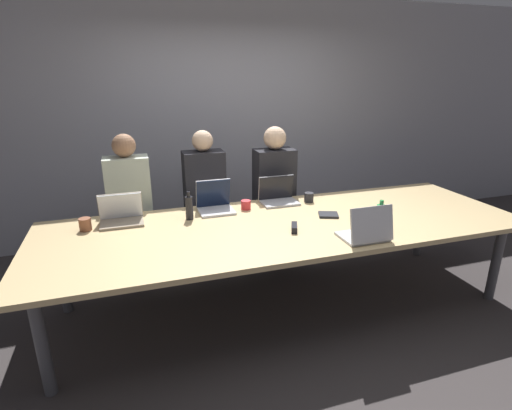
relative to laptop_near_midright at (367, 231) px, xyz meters
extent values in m
plane|color=#383333|center=(-0.43, 0.51, -0.85)|extent=(24.00, 24.00, 0.00)
cube|color=#9999A3|center=(-0.43, 2.41, 0.55)|extent=(12.00, 0.06, 2.80)
cube|color=#D6B77F|center=(-0.43, 0.51, -0.10)|extent=(3.98, 1.33, 0.04)
cylinder|color=#4C4C51|center=(-2.24, 0.03, -0.49)|extent=(0.08, 0.08, 0.73)
cylinder|color=#4C4C51|center=(1.38, 0.03, -0.49)|extent=(0.08, 0.08, 0.73)
cylinder|color=#4C4C51|center=(-2.24, 1.00, -0.49)|extent=(0.08, 0.08, 0.73)
cylinder|color=#4C4C51|center=(1.38, 1.00, -0.49)|extent=(0.08, 0.08, 0.73)
cube|color=silver|center=(0.00, 0.05, -0.07)|extent=(0.34, 0.26, 0.02)
cube|color=silver|center=(0.00, -0.06, 0.07)|extent=(0.34, 0.07, 0.26)
cube|color=#0F1933|center=(0.00, -0.05, 0.07)|extent=(0.34, 0.07, 0.25)
cylinder|color=green|center=(0.25, 0.20, 0.01)|extent=(0.07, 0.07, 0.18)
cylinder|color=green|center=(0.25, 0.20, 0.13)|extent=(0.03, 0.03, 0.04)
cube|color=gray|center=(-1.72, 0.90, -0.07)|extent=(0.34, 0.23, 0.02)
cube|color=gray|center=(-1.72, 1.00, 0.05)|extent=(0.35, 0.07, 0.23)
cube|color=silver|center=(-1.72, 0.99, 0.05)|extent=(0.34, 0.07, 0.22)
cube|color=#2D2D38|center=(-1.64, 1.43, -0.63)|extent=(0.32, 0.24, 0.45)
cube|color=beige|center=(-1.64, 1.43, -0.02)|extent=(0.40, 0.24, 0.77)
sphere|color=#9E7051|center=(-1.64, 1.43, 0.48)|extent=(0.21, 0.21, 0.21)
cylinder|color=brown|center=(-1.99, 0.86, -0.03)|extent=(0.09, 0.09, 0.10)
cube|color=silver|center=(-0.92, 0.95, -0.07)|extent=(0.31, 0.25, 0.02)
cube|color=silver|center=(-0.92, 1.07, 0.07)|extent=(0.31, 0.05, 0.26)
cube|color=#0F1933|center=(-0.92, 1.06, 0.07)|extent=(0.31, 0.05, 0.25)
cube|color=#2D2D38|center=(-0.92, 1.48, -0.63)|extent=(0.32, 0.24, 0.45)
cube|color=#232328|center=(-0.92, 1.48, -0.02)|extent=(0.40, 0.24, 0.77)
sphere|color=beige|center=(-0.92, 1.48, 0.47)|extent=(0.20, 0.20, 0.20)
cylinder|color=red|center=(-0.65, 0.95, -0.04)|extent=(0.09, 0.09, 0.08)
cylinder|color=black|center=(-1.17, 0.85, 0.02)|extent=(0.06, 0.06, 0.20)
cylinder|color=black|center=(-1.17, 0.85, 0.14)|extent=(0.03, 0.03, 0.04)
cube|color=#B7B7BC|center=(-0.30, 0.99, -0.07)|extent=(0.34, 0.22, 0.02)
cube|color=#B7B7BC|center=(-0.30, 1.11, 0.05)|extent=(0.35, 0.03, 0.23)
cube|color=black|center=(-0.30, 1.10, 0.05)|extent=(0.34, 0.03, 0.22)
cube|color=#2D2D38|center=(-0.22, 1.35, -0.63)|extent=(0.32, 0.24, 0.45)
cube|color=#232328|center=(-0.22, 1.35, -0.02)|extent=(0.40, 0.24, 0.77)
sphere|color=beige|center=(-0.22, 1.35, 0.48)|extent=(0.23, 0.23, 0.23)
cylinder|color=#232328|center=(-0.01, 0.97, -0.03)|extent=(0.09, 0.09, 0.09)
cube|color=black|center=(-0.43, 0.34, -0.05)|extent=(0.10, 0.16, 0.05)
cube|color=#232328|center=(-0.02, 0.56, -0.07)|extent=(0.20, 0.19, 0.02)
camera|label=1|loc=(-1.62, -2.33, 1.12)|focal=28.00mm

